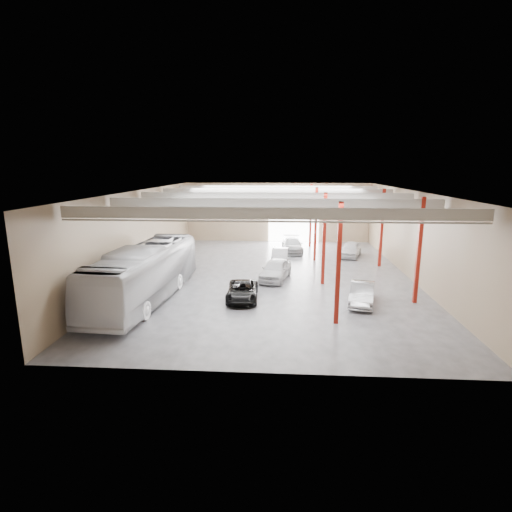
# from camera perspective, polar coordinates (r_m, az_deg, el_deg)

# --- Properties ---
(depot_shell) EXTENTS (22.12, 32.12, 7.06)m
(depot_shell) POSITION_cam_1_polar(r_m,az_deg,el_deg) (32.63, 2.91, 5.80)
(depot_shell) COLOR #47474C
(depot_shell) RESTS_ON ground
(coach_bus) EXTENTS (4.01, 13.56, 3.73)m
(coach_bus) POSITION_cam_1_polar(r_m,az_deg,el_deg) (27.76, -15.55, -2.39)
(coach_bus) COLOR silver
(coach_bus) RESTS_ON ground
(black_sedan) EXTENTS (2.23, 4.52, 1.23)m
(black_sedan) POSITION_cam_1_polar(r_m,az_deg,el_deg) (27.13, -1.95, -5.01)
(black_sedan) COLOR black
(black_sedan) RESTS_ON ground
(car_row_a) EXTENTS (2.93, 5.09, 1.63)m
(car_row_a) POSITION_cam_1_polar(r_m,az_deg,el_deg) (31.95, 2.80, -1.94)
(car_row_a) COLOR silver
(car_row_a) RESTS_ON ground
(car_row_b) EXTENTS (1.60, 4.27, 1.39)m
(car_row_b) POSITION_cam_1_polar(r_m,az_deg,el_deg) (37.31, 3.42, -0.02)
(car_row_b) COLOR silver
(car_row_b) RESTS_ON ground
(car_row_c) EXTENTS (2.30, 5.25, 1.50)m
(car_row_c) POSITION_cam_1_polar(r_m,az_deg,el_deg) (42.41, 5.19, 1.56)
(car_row_c) COLOR gray
(car_row_c) RESTS_ON ground
(car_right_near) EXTENTS (2.45, 4.50, 1.41)m
(car_right_near) POSITION_cam_1_polar(r_m,az_deg,el_deg) (27.22, 14.92, -5.20)
(car_right_near) COLOR #A4A5A9
(car_right_near) RESTS_ON ground
(car_right_far) EXTENTS (3.01, 4.71, 1.49)m
(car_right_far) POSITION_cam_1_polar(r_m,az_deg,el_deg) (41.25, 13.38, 0.94)
(car_right_far) COLOR silver
(car_right_far) RESTS_ON ground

